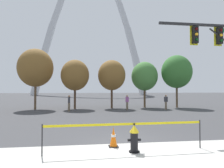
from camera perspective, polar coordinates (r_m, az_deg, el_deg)
The scene contains 14 objects.
ground_plane at distance 7.72m, azimuth 5.02°, elevation -17.77°, with size 240.00×240.00×0.00m, color #3D3D3F.
fire_hydrant at distance 6.95m, azimuth 6.52°, elevation -15.60°, with size 0.46×0.48×0.99m.
caution_tape_barrier at distance 6.89m, azimuth 4.14°, elevation -13.64°, with size 5.57×0.18×1.04m.
traffic_cone_by_hydrant at distance 7.56m, azimuth 0.44°, elevation -15.32°, with size 0.36×0.36×0.73m.
traffic_signal_gantry at distance 12.23m, azimuth 30.01°, elevation 7.64°, with size 5.02×0.44×6.00m.
monument_arch at distance 78.36m, azimuth -6.22°, elevation 13.35°, with size 44.33×2.33×51.86m.
tree_far_left at distance 22.90m, azimuth -21.49°, elevation 4.43°, with size 3.78×3.78×6.61m.
tree_left_mid at distance 22.13m, azimuth -10.78°, elevation 2.54°, with size 3.13×3.13×5.49m.
tree_center_left at distance 22.51m, azimuth -0.08°, elevation 2.57°, with size 3.18×3.18×5.56m.
tree_center_right at distance 23.59m, azimuth 9.51°, elevation 2.25°, with size 3.12×3.12×5.47m.
tree_right_mid at distance 24.56m, azimuth 18.41°, elevation 3.43°, with size 3.58×3.58×6.26m.
pedestrian_walking_left at distance 20.66m, azimuth 4.47°, elevation -5.33°, with size 0.36×0.24×1.59m.
pedestrian_standing_center at distance 21.67m, azimuth 15.52°, elevation -5.10°, with size 0.38×0.27×1.59m.
pedestrian_walking_right at distance 19.69m, azimuth -12.48°, elevation -5.48°, with size 0.24×0.36×1.59m.
Camera 1 is at (-1.60, -7.24, 2.14)m, focal length 31.20 mm.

